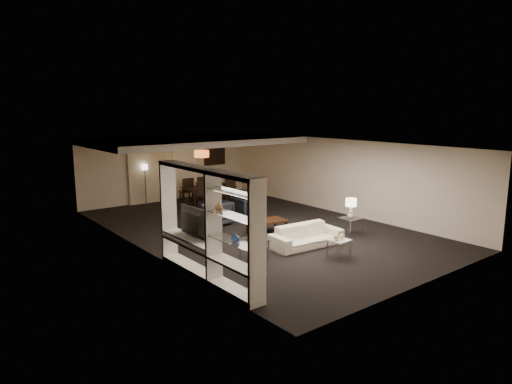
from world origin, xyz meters
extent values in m
plane|color=black|center=(0.00, 0.00, 0.00)|extent=(11.00, 11.00, 0.00)
cube|color=silver|center=(0.00, 0.00, 2.50)|extent=(7.00, 11.00, 0.02)
cube|color=beige|center=(0.00, 5.50, 1.25)|extent=(7.00, 0.02, 2.50)
cube|color=beige|center=(0.00, -5.50, 1.25)|extent=(7.00, 0.02, 2.50)
cube|color=beige|center=(-3.50, 0.00, 1.25)|extent=(0.02, 11.00, 2.50)
cube|color=beige|center=(3.50, 0.00, 1.25)|extent=(0.02, 11.00, 2.50)
cube|color=silver|center=(0.00, 3.50, 2.40)|extent=(7.00, 4.00, 0.20)
cube|color=beige|center=(-0.90, 5.42, 1.20)|extent=(1.50, 0.12, 2.40)
cube|color=silver|center=(0.70, 5.47, 1.05)|extent=(0.90, 0.05, 2.10)
cube|color=#142D38|center=(2.10, 5.46, 1.55)|extent=(0.95, 0.04, 0.65)
cylinder|color=#D8591E|center=(0.30, 3.50, 1.92)|extent=(0.52, 0.52, 0.24)
imported|color=beige|center=(-0.08, -2.21, 0.29)|extent=(2.01, 0.91, 0.57)
imported|color=black|center=(-0.68, 1.09, 0.36)|extent=(0.87, 0.89, 0.73)
imported|color=black|center=(0.52, 1.09, 0.36)|extent=(0.84, 0.86, 0.73)
sphere|color=tan|center=(-0.18, -3.31, 0.52)|extent=(0.14, 0.14, 0.14)
sphere|color=#DCC374|center=(0.02, -3.31, 0.51)|extent=(0.13, 0.13, 0.13)
imported|color=black|center=(-3.28, -1.87, 1.08)|extent=(1.13, 0.15, 0.65)
imported|color=#234398|center=(-3.31, -3.60, 1.15)|extent=(0.16, 0.16, 0.17)
imported|color=#A86B38|center=(-3.31, -3.06, 1.64)|extent=(0.16, 0.16, 0.17)
cube|color=black|center=(-2.09, -0.48, 0.54)|extent=(0.14, 0.14, 1.07)
imported|color=black|center=(0.77, 3.77, 0.33)|extent=(1.89, 1.08, 0.66)
camera|label=1|loc=(-8.07, -10.31, 3.55)|focal=32.00mm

